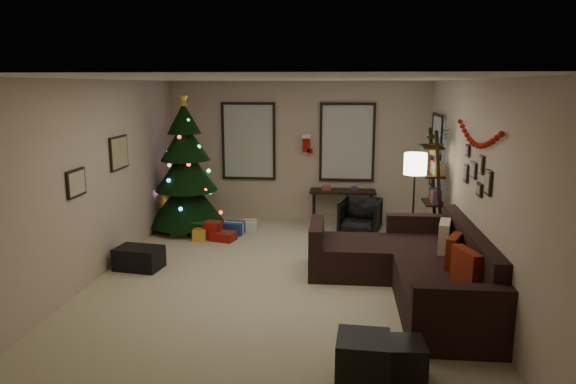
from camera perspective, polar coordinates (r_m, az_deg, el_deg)
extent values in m
plane|color=#BDB38F|center=(7.14, -1.29, -10.04)|extent=(7.00, 7.00, 0.00)
plane|color=white|center=(6.63, -1.40, 12.19)|extent=(7.00, 7.00, 0.00)
plane|color=#C3AD95|center=(10.20, 1.04, 4.37)|extent=(5.00, 0.00, 5.00)
plane|color=#C3AD95|center=(3.44, -8.53, -10.41)|extent=(5.00, 0.00, 5.00)
plane|color=#C3AD95|center=(7.48, -20.73, 0.97)|extent=(0.00, 7.00, 7.00)
plane|color=#C3AD95|center=(6.92, 19.68, 0.24)|extent=(0.00, 7.00, 7.00)
cube|color=#728CB2|center=(10.26, -4.29, 5.51)|extent=(0.94, 0.02, 1.35)
cube|color=beige|center=(10.26, -4.29, 5.51)|extent=(0.94, 0.03, 1.35)
cube|color=#728CB2|center=(10.11, 6.43, 5.38)|extent=(0.94, 0.02, 1.35)
cube|color=beige|center=(10.11, 6.43, 5.38)|extent=(0.94, 0.03, 1.35)
cube|color=#728CB2|center=(9.35, 15.86, 4.20)|extent=(0.05, 0.27, 1.17)
cube|color=beige|center=(9.35, 15.86, 4.20)|extent=(0.05, 0.45, 1.17)
cylinder|color=black|center=(9.84, -10.80, -3.23)|extent=(0.10, 0.10, 0.30)
cone|color=black|center=(9.73, -10.90, -0.67)|extent=(1.36, 1.36, 0.95)
cone|color=black|center=(9.63, -11.02, 2.53)|extent=(1.12, 1.12, 0.80)
cone|color=black|center=(9.57, -11.14, 5.48)|extent=(0.88, 0.88, 0.70)
cone|color=black|center=(9.54, -11.23, 7.87)|extent=(0.60, 0.60, 0.55)
cylinder|color=maroon|center=(9.87, -10.77, -3.96)|extent=(1.10, 1.10, 0.04)
cube|color=navy|center=(9.47, -5.91, -3.92)|extent=(0.35, 0.28, 0.22)
cube|color=maroon|center=(9.24, -8.12, -4.11)|extent=(0.28, 0.25, 0.30)
cube|color=silver|center=(9.71, -4.11, -3.61)|extent=(0.25, 0.30, 0.18)
cube|color=#14591E|center=(9.45, -11.59, -4.03)|extent=(0.30, 0.22, 0.25)
cube|color=gold|center=(9.16, -9.55, -4.61)|extent=(0.22, 0.22, 0.20)
cube|color=navy|center=(9.89, -11.38, -3.23)|extent=(0.26, 0.26, 0.28)
cube|color=maroon|center=(9.12, -7.03, -4.77)|extent=(0.40, 0.30, 0.15)
cube|color=silver|center=(10.13, -10.67, -2.86)|extent=(0.27, 0.25, 0.28)
cube|color=#14591E|center=(9.43, -9.60, -3.88)|extent=(0.32, 0.26, 0.29)
cube|color=black|center=(6.88, 15.70, -9.28)|extent=(0.99, 2.64, 0.46)
cube|color=black|center=(6.81, 19.20, -5.60)|extent=(0.20, 2.64, 0.46)
cube|color=black|center=(5.54, 18.33, -13.17)|extent=(0.99, 0.20, 0.73)
cube|color=black|center=(8.17, 14.05, -4.89)|extent=(0.99, 0.20, 0.73)
cube|color=black|center=(7.55, 7.36, -7.04)|extent=(0.94, 0.99, 0.46)
cube|color=black|center=(7.51, 3.11, -6.00)|extent=(0.18, 0.99, 0.73)
cube|color=maroon|center=(6.11, 18.76, -8.07)|extent=(0.25, 0.48, 0.47)
cube|color=maroon|center=(6.70, 17.54, -6.25)|extent=(0.27, 0.42, 0.41)
cube|color=beige|center=(7.27, 16.57, -4.87)|extent=(0.24, 0.48, 0.47)
cube|color=black|center=(4.95, 8.14, -17.64)|extent=(0.50, 0.50, 0.45)
cube|color=black|center=(5.10, 12.36, -17.41)|extent=(0.41, 0.41, 0.36)
cube|color=black|center=(10.00, 5.95, 0.08)|extent=(1.24, 0.44, 0.04)
cylinder|color=black|center=(9.91, 2.76, -1.97)|extent=(0.04, 0.04, 0.62)
cylinder|color=black|center=(10.26, 2.86, -1.51)|extent=(0.04, 0.04, 0.62)
cylinder|color=black|center=(9.92, 9.06, -2.09)|extent=(0.04, 0.04, 0.62)
cylinder|color=black|center=(10.27, 8.95, -1.62)|extent=(0.04, 0.04, 0.62)
imported|color=black|center=(9.45, 7.82, -2.64)|extent=(0.75, 0.72, 0.65)
cube|color=black|center=(8.24, 16.08, -0.39)|extent=(0.05, 0.05, 1.97)
cube|color=black|center=(8.75, 15.48, 0.32)|extent=(0.05, 0.05, 1.97)
cube|color=black|center=(8.63, 15.35, -3.94)|extent=(0.30, 0.55, 0.03)
cube|color=black|center=(8.52, 15.51, -1.10)|extent=(0.30, 0.55, 0.03)
cube|color=black|center=(8.44, 15.67, 1.80)|extent=(0.30, 0.55, 0.03)
cube|color=black|center=(8.38, 15.83, 4.75)|extent=(0.30, 0.55, 0.03)
imported|color=#4C4C4C|center=(8.45, 15.85, 5.71)|extent=(0.62, 0.59, 0.53)
cylinder|color=black|center=(8.48, 13.18, -6.70)|extent=(0.28, 0.28, 0.03)
cylinder|color=black|center=(8.29, 13.40, -2.14)|extent=(0.03, 0.03, 1.36)
cylinder|color=white|center=(8.15, 13.64, 2.99)|extent=(0.34, 0.34, 0.32)
cube|color=black|center=(8.28, -17.87, 4.06)|extent=(0.04, 0.60, 0.50)
cube|color=tan|center=(8.28, -17.87, 4.06)|extent=(0.01, 0.54, 0.45)
cube|color=black|center=(7.11, -22.00, 0.91)|extent=(0.04, 0.45, 0.35)
cube|color=#C3AD95|center=(7.11, -22.00, 0.91)|extent=(0.01, 0.41, 0.31)
cube|color=black|center=(6.31, 20.91, 0.96)|extent=(0.03, 0.22, 0.28)
cube|color=black|center=(6.62, 20.23, 2.79)|extent=(0.03, 0.18, 0.22)
cube|color=black|center=(6.67, 20.05, 0.24)|extent=(0.03, 0.20, 0.16)
cube|color=black|center=(6.97, 19.45, 2.26)|extent=(0.03, 0.26, 0.20)
cube|color=black|center=(7.32, 18.76, 1.93)|extent=(0.03, 0.18, 0.24)
cube|color=black|center=(7.28, 18.92, 4.26)|extent=(0.03, 0.16, 0.16)
cube|color=#990F0C|center=(10.32, 0.25, 4.47)|extent=(0.14, 0.04, 0.30)
cube|color=white|center=(10.30, 0.26, 5.30)|extent=(0.16, 0.05, 0.08)
cube|color=#990F0C|center=(10.33, 0.64, 3.75)|extent=(0.10, 0.04, 0.08)
cube|color=#990F0C|center=(10.00, 2.00, 5.20)|extent=(0.14, 0.04, 0.30)
cube|color=white|center=(9.99, 2.00, 6.06)|extent=(0.16, 0.05, 0.08)
cube|color=#990F0C|center=(10.01, 2.39, 4.46)|extent=(0.10, 0.04, 0.08)
cube|color=black|center=(7.98, -15.86, -6.90)|extent=(0.70, 0.52, 0.32)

